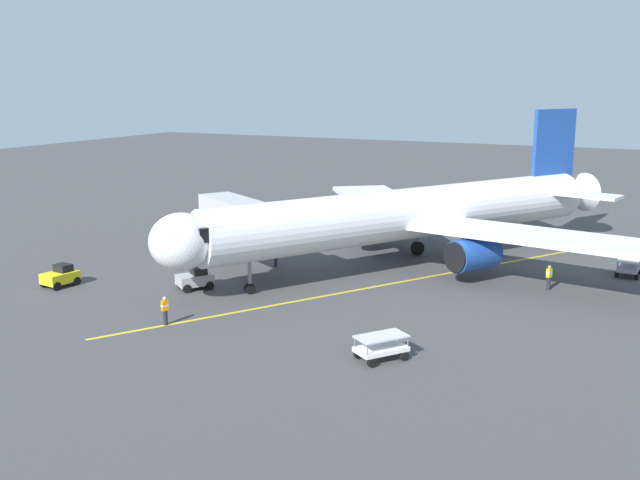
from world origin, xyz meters
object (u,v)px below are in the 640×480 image
(jet_bridge, at_px, (246,221))
(baggage_cart_portside, at_px, (381,347))
(tug_rear_apron, at_px, (61,276))
(ground_crew_marshaller, at_px, (165,310))
(airplane, at_px, (413,214))
(baggage_cart_near_nose, at_px, (629,267))
(ground_crew_loader, at_px, (549,277))
(tug_starboard_side, at_px, (195,279))
(ground_crew_wing_walker, at_px, (276,255))

(jet_bridge, distance_m, baggage_cart_portside, 19.76)
(baggage_cart_portside, distance_m, tug_rear_apron, 24.87)
(tug_rear_apron, bearing_deg, baggage_cart_portside, 173.30)
(ground_crew_marshaller, bearing_deg, jet_bridge, -79.91)
(ground_crew_marshaller, distance_m, tug_rear_apron, 12.06)
(airplane, relative_size, baggage_cart_near_nose, 13.47)
(ground_crew_loader, distance_m, tug_starboard_side, 23.90)
(ground_crew_loader, bearing_deg, ground_crew_marshaller, 42.82)
(airplane, distance_m, baggage_cart_near_nose, 15.98)
(ground_crew_wing_walker, bearing_deg, tug_starboard_side, 76.21)
(ground_crew_marshaller, height_order, tug_starboard_side, ground_crew_marshaller)
(jet_bridge, height_order, ground_crew_wing_walker, jet_bridge)
(baggage_cart_near_nose, height_order, tug_starboard_side, tug_starboard_side)
(tug_rear_apron, bearing_deg, tug_starboard_side, -157.77)
(jet_bridge, height_order, baggage_cart_near_nose, jet_bridge)
(airplane, relative_size, baggage_cart_portside, 12.34)
(ground_crew_wing_walker, xyz_separation_m, ground_crew_loader, (-19.66, -2.62, 0.00))
(ground_crew_loader, height_order, tug_rear_apron, ground_crew_loader)
(airplane, relative_size, ground_crew_loader, 21.12)
(baggage_cart_near_nose, relative_size, tug_starboard_side, 0.98)
(jet_bridge, distance_m, ground_crew_wing_walker, 3.78)
(ground_crew_marshaller, relative_size, ground_crew_wing_walker, 1.00)
(jet_bridge, bearing_deg, ground_crew_marshaller, 100.09)
(ground_crew_marshaller, bearing_deg, ground_crew_loader, -137.18)
(ground_crew_marshaller, relative_size, baggage_cart_portside, 0.58)
(baggage_cart_near_nose, xyz_separation_m, tug_starboard_side, (26.15, 16.68, 0.05))
(airplane, distance_m, ground_crew_marshaller, 21.28)
(ground_crew_wing_walker, relative_size, tug_starboard_side, 0.62)
(ground_crew_wing_walker, xyz_separation_m, baggage_cart_portside, (-14.14, 14.15, -0.23))
(tug_starboard_side, bearing_deg, ground_crew_marshaller, 112.53)
(ground_crew_loader, relative_size, tug_starboard_side, 0.62)
(airplane, xyz_separation_m, baggage_cart_portside, (-4.90, 18.85, -3.35))
(ground_crew_marshaller, xyz_separation_m, ground_crew_loader, (-18.66, -17.29, 0.00))
(airplane, relative_size, ground_crew_marshaller, 21.12)
(jet_bridge, relative_size, ground_crew_loader, 6.26)
(baggage_cart_near_nose, distance_m, tug_starboard_side, 31.02)
(jet_bridge, bearing_deg, tug_starboard_side, 83.27)
(ground_crew_marshaller, height_order, ground_crew_loader, same)
(baggage_cart_portside, bearing_deg, airplane, -75.42)
(airplane, bearing_deg, ground_crew_wing_walker, 26.94)
(tug_starboard_side, relative_size, tug_rear_apron, 1.10)
(ground_crew_loader, distance_m, baggage_cart_near_nose, 7.86)
(baggage_cart_portside, xyz_separation_m, tug_rear_apron, (24.70, -2.90, 0.05))
(tug_rear_apron, bearing_deg, jet_bridge, -135.65)
(ground_crew_wing_walker, relative_size, ground_crew_loader, 1.00)
(tug_starboard_side, bearing_deg, jet_bridge, -96.73)
(ground_crew_marshaller, bearing_deg, airplane, -113.03)
(ground_crew_wing_walker, height_order, baggage_cart_portside, ground_crew_wing_walker)
(jet_bridge, relative_size, ground_crew_marshaller, 6.26)
(baggage_cart_portside, bearing_deg, tug_rear_apron, -6.70)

